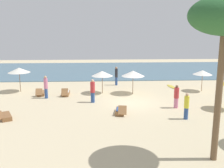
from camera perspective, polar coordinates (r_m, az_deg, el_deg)
name	(u,v)px	position (r m, az deg, el deg)	size (l,w,h in m)	color
ground_plane	(133,103)	(21.33, 4.59, -4.12)	(60.00, 60.00, 0.00)	beige
ocean_water	(118,70)	(37.87, 1.30, 3.04)	(48.00, 16.00, 0.06)	#476B7F
umbrella_0	(203,72)	(26.30, 18.88, 2.36)	(1.76, 1.76, 2.01)	brown
umbrella_1	(133,73)	(24.03, 4.54, 2.27)	(2.08, 2.08, 2.11)	brown
umbrella_3	(102,74)	(24.11, -2.11, 2.26)	(1.93, 1.93, 2.07)	brown
umbrella_4	(19,70)	(26.10, -19.32, 2.82)	(2.03, 2.03, 2.28)	brown
lounger_0	(66,93)	(24.07, -9.91, -1.96)	(0.61, 1.64, 0.74)	olive
lounger_1	(41,93)	(24.64, -14.97, -1.89)	(0.73, 1.72, 0.70)	olive
lounger_2	(5,116)	(19.01, -21.98, -6.46)	(1.27, 1.79, 0.66)	brown
lounger_4	(120,111)	(18.75, 1.79, -5.79)	(0.82, 1.74, 0.71)	olive
person_0	(46,87)	(23.19, -14.01, -0.58)	(0.40, 0.40, 1.95)	#2D4C8C
person_1	(186,106)	(18.04, 15.69, -4.56)	(0.44, 0.44, 1.77)	#2D4C8C
person_2	(176,96)	(20.38, 13.65, -2.62)	(0.45, 0.45, 1.75)	#D17299
person_3	(116,76)	(27.73, 0.94, 1.81)	(0.36, 0.36, 1.95)	#2D4C8C
person_4	(93,91)	(21.30, -4.18, -1.47)	(0.39, 0.39, 1.90)	#2D4C8C
surfboard	(172,87)	(27.70, 12.69, -0.55)	(0.79, 2.05, 0.07)	gold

